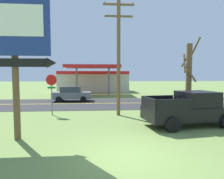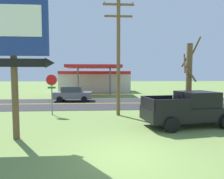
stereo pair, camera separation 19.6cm
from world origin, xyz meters
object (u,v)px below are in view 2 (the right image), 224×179
Objects in this scene: utility_pole at (118,53)px; pickup_black_parked_on_lawn at (190,109)px; car_grey_near_lane at (73,94)px; bare_tree at (189,78)px; gas_station at (95,81)px; stop_sign at (52,87)px; motel_sign at (13,41)px.

utility_pole reaches higher than pickup_black_parked_on_lawn.
pickup_black_parked_on_lawn is 13.80m from car_grey_near_lane.
bare_tree is 1.31× the size of car_grey_near_lane.
bare_tree is 22.61m from gas_station.
bare_tree is 1.02× the size of pickup_black_parked_on_lawn.
car_grey_near_lane is at bearing 118.84° from utility_pole.
stop_sign is 5.40m from utility_pole.
car_grey_near_lane is at bearing 137.63° from bare_tree.
utility_pole is at bearing 139.59° from pickup_black_parked_on_lawn.
bare_tree reaches higher than pickup_black_parked_on_lawn.
utility_pole is at bearing -84.09° from gas_station.
bare_tree is 3.37m from pickup_black_parked_on_lawn.
stop_sign is 0.36× the size of utility_pole.
gas_station is at bearing 82.69° from stop_sign.
gas_station is at bearing 83.70° from motel_sign.
bare_tree is at bearing -42.37° from car_grey_near_lane.
motel_sign is at bearing -134.79° from utility_pole.
utility_pole is at bearing 173.61° from bare_tree.
motel_sign is 1.52× the size of car_grey_near_lane.
motel_sign reaches higher than stop_sign.
motel_sign is 1.16× the size of bare_tree.
motel_sign is 13.47m from car_grey_near_lane.
motel_sign is at bearing -96.30° from gas_station.
car_grey_near_lane is (-2.20, -12.99, -1.11)m from gas_station.
gas_station reaches higher than car_grey_near_lane.
gas_station is at bearing 108.28° from bare_tree.
stop_sign is 0.54× the size of pickup_black_parked_on_lawn.
bare_tree is at bearing -6.39° from utility_pole.
bare_tree is 0.46× the size of gas_station.
bare_tree is (9.96, 4.52, -1.66)m from motel_sign.
stop_sign is 20.68m from gas_station.
bare_tree reaches higher than stop_sign.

